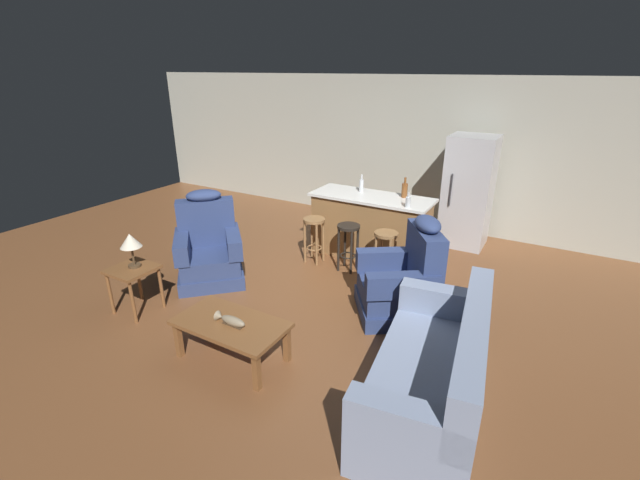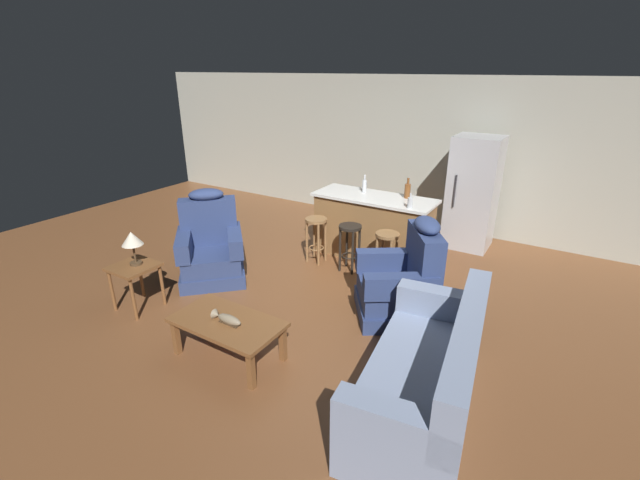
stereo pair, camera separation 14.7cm
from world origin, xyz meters
The scene contains 17 objects.
ground_plane centered at (0.00, 0.00, 0.00)m, with size 12.00×12.00×0.00m.
back_wall centered at (0.00, 3.12, 1.30)m, with size 12.00×0.05×2.60m.
coffee_table centered at (-0.14, -1.66, 0.36)m, with size 1.10×0.60×0.42m.
fish_figurine centered at (-0.12, -1.69, 0.46)m, with size 0.34×0.10×0.10m.
couch centered at (1.77, -1.31, 0.34)m, with size 1.08×1.99×0.94m.
recliner_near_lamp centered at (-1.58, -0.45, 0.42)m, with size 1.19×1.19×1.20m.
recliner_near_island centered at (1.02, -0.02, 0.42)m, with size 1.17×1.17×1.20m.
end_table centered at (-1.73, -1.53, 0.46)m, with size 0.48×0.48×0.56m.
table_lamp centered at (-1.73, -1.49, 0.87)m, with size 0.24×0.24×0.41m.
kitchen_island centered at (0.00, 1.35, 0.48)m, with size 1.80×0.70×0.95m.
bar_stool_left centered at (-0.62, 0.72, 0.47)m, with size 0.32×0.32×0.68m.
bar_stool_middle centered at (-0.06, 0.72, 0.47)m, with size 0.32×0.32×0.68m.
bar_stool_right centered at (0.50, 0.72, 0.47)m, with size 0.32×0.32×0.68m.
refrigerator centered at (1.13, 2.55, 0.88)m, with size 0.70×0.69×1.76m.
bottle_tall_green centered at (-0.23, 1.48, 1.05)m, with size 0.07×0.07×0.27m.
bottle_short_amber centered at (0.64, 1.09, 1.03)m, with size 0.07×0.07×0.21m.
bottle_wine_dark centered at (0.43, 1.52, 1.06)m, with size 0.09×0.09×0.29m.
Camera 1 is at (2.38, -4.29, 2.72)m, focal length 24.00 mm.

